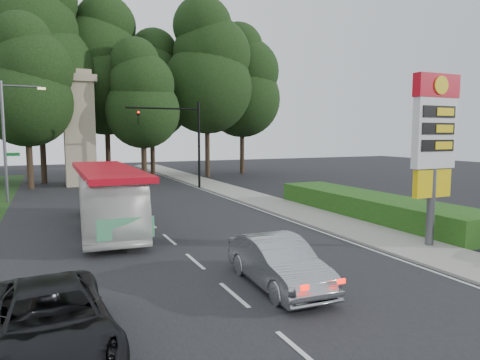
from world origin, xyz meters
name	(u,v)px	position (x,y,z in m)	size (l,w,h in m)	color
ground	(241,302)	(0.00, 0.00, 0.00)	(120.00, 120.00, 0.00)	black
road_surface	(147,221)	(0.00, 12.00, 0.01)	(14.00, 80.00, 0.02)	black
sidewalk_right	(287,208)	(8.50, 12.00, 0.06)	(3.00, 80.00, 0.12)	gray
hedge	(371,206)	(11.50, 8.00, 0.60)	(3.00, 14.00, 1.20)	#1F4412
gas_station_pylon	(434,136)	(9.20, 1.99, 4.45)	(2.10, 0.45, 6.85)	#59595E
traffic_signal_mast	(184,133)	(5.68, 24.00, 4.67)	(6.10, 0.35, 7.20)	black
streetlight_signs	(8,136)	(-6.99, 22.01, 4.44)	(2.75, 0.98, 8.00)	#59595E
monument	(79,128)	(-2.00, 30.00, 5.10)	(3.00, 3.00, 10.05)	tan
tree_center_left	(38,50)	(-5.00, 33.00, 12.02)	(10.08, 10.08, 19.80)	#2D2116
tree_center_right	(105,69)	(1.00, 35.00, 11.02)	(9.24, 9.24, 18.15)	#2D2116
tree_east_near	(151,87)	(6.00, 37.00, 9.68)	(8.12, 8.12, 15.95)	#2D2116
tree_east_mid	(207,69)	(11.00, 33.00, 11.35)	(9.52, 9.52, 18.70)	#2D2116
tree_far_east	(242,83)	(16.00, 35.00, 10.35)	(8.68, 8.68, 17.05)	#2D2116
tree_monument_left	(26,83)	(-6.00, 29.00, 8.68)	(7.28, 7.28, 14.30)	#2D2116
tree_monument_right	(143,96)	(3.50, 29.50, 8.01)	(6.72, 6.72, 13.20)	#2D2116
transit_bus	(108,198)	(-2.10, 10.88, 1.47)	(2.47, 10.57, 2.94)	white
sedan_silver	(278,262)	(1.50, 0.64, 0.74)	(1.57, 4.49, 1.48)	#94979B
suv_charcoal	(51,321)	(-4.71, -0.93, 0.71)	(2.36, 5.12, 1.42)	black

